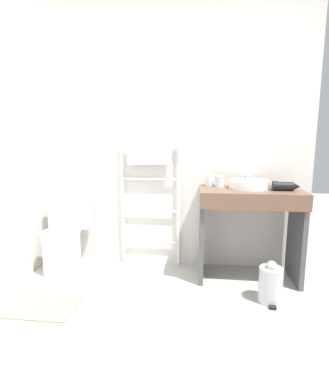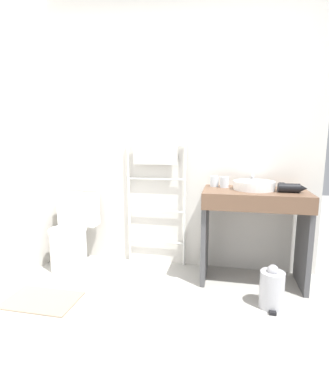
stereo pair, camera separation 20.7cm
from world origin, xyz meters
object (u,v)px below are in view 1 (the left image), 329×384
Objects in this scene: sink_basin at (249,184)px; cup_near_wall at (209,181)px; cup_near_edge at (220,181)px; trash_bin at (271,284)px; toilet at (64,239)px; hair_dryer at (284,186)px; towel_radiator at (150,176)px.

sink_basin is 3.59× the size of cup_near_wall.
sink_basin is 0.36m from cup_near_wall.
cup_near_edge reaches higher than trash_bin.
hair_dryer reaches higher than toilet.
cup_near_edge is (1.46, 0.14, 0.57)m from toilet.
towel_radiator is 1.43m from trash_bin.
trash_bin is at bearing -73.57° from sink_basin.
trash_bin is at bearing -49.28° from cup_near_wall.
hair_dryer is at bearing -15.43° from cup_near_edge.
hair_dryer is at bearing -15.44° from sink_basin.
toilet is 2.06m from hair_dryer.
towel_radiator reaches higher than sink_basin.
cup_near_edge is at bearing 164.58° from sink_basin.
cup_near_wall is at bearing 157.74° from cup_near_edge.
cup_near_wall reaches higher than hair_dryer.
towel_radiator is at bearing 168.04° from hair_dryer.
sink_basin is 0.29m from hair_dryer.
cup_near_wall is 0.10m from cup_near_edge.
toilet is at bearing -177.66° from sink_basin.
toilet is 3.22× the size of hair_dryer.
cup_near_wall reaches higher than trash_bin.
towel_radiator is 3.67× the size of trash_bin.
cup_near_wall is at bearing 163.54° from hair_dryer.
cup_near_edge is 0.43× the size of hair_dryer.
cup_near_wall and cup_near_edge have the same top height.
toilet is at bearing -172.67° from cup_near_wall.
towel_radiator reaches higher than cup_near_wall.
trash_bin is at bearing -112.12° from hair_dryer.
hair_dryer is at bearing -16.46° from cup_near_wall.
sink_basin is at bearing -10.88° from towel_radiator.
cup_near_wall is at bearing -6.90° from towel_radiator.
hair_dryer is at bearing -0.21° from toilet.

